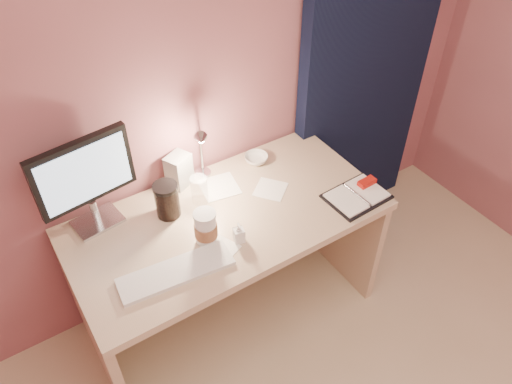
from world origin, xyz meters
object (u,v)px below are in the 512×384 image
desk (221,240)px  lotion_bottle (239,233)px  dark_jar (167,202)px  product_box (179,170)px  bowl (256,159)px  desk_lamp (214,145)px  coffee_cup (206,228)px  planner (358,195)px  keyboard (176,272)px  monitor (84,177)px  clear_cup (199,190)px

desk → lotion_bottle: (-0.03, -0.23, 0.27)m
dark_jar → product_box: (0.13, 0.16, 0.01)m
bowl → desk_lamp: bearing=-175.7°
coffee_cup → bowl: bearing=35.7°
dark_jar → product_box: bearing=49.6°
planner → lotion_bottle: bearing=171.6°
planner → lotion_bottle: lotion_bottle is taller
keyboard → product_box: (0.26, 0.48, 0.07)m
planner → dark_jar: dark_jar is taller
monitor → coffee_cup: (0.35, -0.35, -0.19)m
lotion_bottle → bowl: bearing=49.5°
desk → clear_cup: 0.31m
coffee_cup → product_box: 0.39m
keyboard → coffee_cup: size_ratio=2.93×
dark_jar → coffee_cup: bearing=-74.0°
desk → dark_jar: dark_jar is taller
monitor → dark_jar: monitor is taller
lotion_bottle → product_box: 0.47m
clear_cup → lotion_bottle: 0.31m
desk → desk_lamp: bearing=63.2°
bowl → keyboard: bearing=-146.9°
lotion_bottle → keyboard: bearing=-177.3°
desk → clear_cup: size_ratio=10.49×
clear_cup → bowl: (0.37, 0.10, -0.05)m
monitor → dark_jar: (0.29, -0.12, -0.19)m
monitor → keyboard: bearing=-77.4°
keyboard → product_box: product_box is taller
monitor → clear_cup: (0.44, -0.12, -0.20)m
product_box → dark_jar: bearing=-155.1°
bowl → product_box: size_ratio=0.72×
bowl → lotion_bottle: bearing=-130.5°
bowl → dark_jar: 0.54m
product_box → planner: bearing=-63.8°
planner → monitor: bearing=153.0°
clear_cup → desk_lamp: size_ratio=0.40×
coffee_cup → lotion_bottle: coffee_cup is taller
monitor → keyboard: (0.16, -0.44, -0.25)m
bowl → lotion_bottle: (-0.35, -0.41, 0.03)m
desk → bowl: bowl is taller
monitor → keyboard: 0.53m
planner → product_box: 0.83m
keyboard → product_box: size_ratio=2.82×
coffee_cup → desk_lamp: bearing=54.4°
planner → clear_cup: clear_cup is taller
product_box → clear_cup: bearing=-106.4°
keyboard → planner: size_ratio=1.60×
bowl → lotion_bottle: lotion_bottle is taller
product_box → desk_lamp: 0.21m
desk → lotion_bottle: bearing=-97.9°
monitor → bowl: monitor is taller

